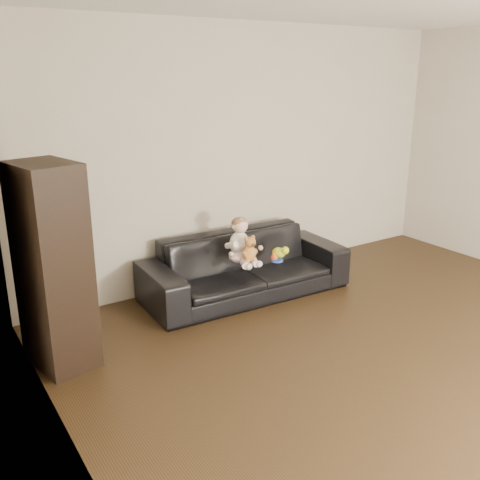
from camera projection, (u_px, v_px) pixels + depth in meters
floor at (467, 388)px, 3.76m from camera, size 5.50×5.50×0.00m
wall_back at (250, 154)px, 5.56m from camera, size 5.00×0.00×5.00m
wall_left at (112, 298)px, 2.07m from camera, size 0.00×5.50×5.50m
sofa at (245, 266)px, 5.27m from camera, size 2.06×0.87×0.59m
cabinet at (53, 268)px, 3.87m from camera, size 0.49×0.60×1.54m
shelf_item at (51, 222)px, 3.78m from camera, size 0.23×0.28×0.28m
baby at (241, 243)px, 5.03m from camera, size 0.33×0.40×0.44m
teddy_bear at (250, 249)px, 4.93m from camera, size 0.17×0.17×0.25m
toy_green at (279, 253)px, 5.20m from camera, size 0.15×0.16×0.10m
toy_rattle at (274, 257)px, 5.11m from camera, size 0.07×0.07×0.07m
toy_blue_disc at (277, 260)px, 5.11m from camera, size 0.15×0.15×0.02m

